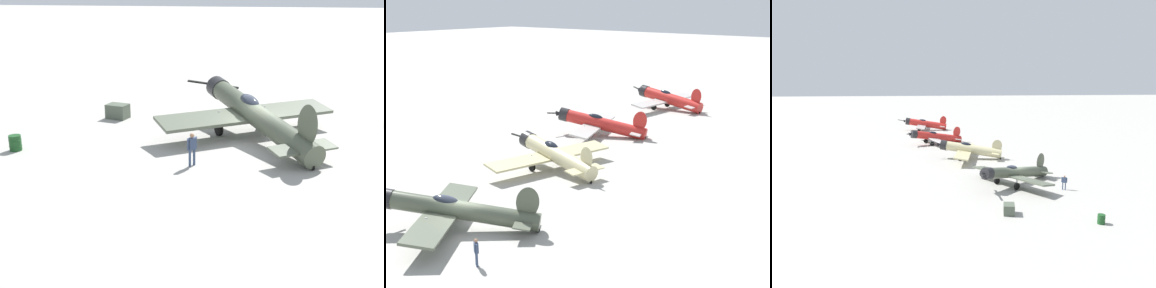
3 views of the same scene
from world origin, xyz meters
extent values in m
plane|color=#A8A59E|center=(0.00, 0.00, 0.00)|extent=(400.00, 400.00, 0.00)
cylinder|color=#4C5442|center=(0.00, 0.00, 1.39)|extent=(7.02, 9.05, 2.66)
cylinder|color=#232326|center=(2.88, -3.98, 2.10)|extent=(1.69, 1.64, 1.43)
cone|color=#232326|center=(3.26, -4.50, 2.19)|extent=(0.81, 0.82, 0.62)
cube|color=black|center=(3.35, -4.63, 2.19)|extent=(3.40, 0.34, 0.42)
ellipsoid|color=black|center=(0.60, -0.83, 2.05)|extent=(1.66, 1.89, 0.92)
cube|color=#565E4C|center=(0.72, -0.99, 1.23)|extent=(9.89, 7.97, 0.48)
ellipsoid|color=#4C5442|center=(-2.52, 3.48, 2.03)|extent=(1.14, 1.51, 2.22)
cube|color=#565E4C|center=(-2.40, 3.32, 0.86)|extent=(3.40, 2.89, 0.26)
cylinder|color=#999BA0|center=(2.30, -0.61, 0.92)|extent=(0.14, 0.14, 1.04)
cylinder|color=black|center=(2.30, -0.61, 0.40)|extent=(0.63, 0.77, 0.80)
cylinder|color=#999BA0|center=(-0.14, -2.37, 0.92)|extent=(0.14, 0.14, 1.04)
cylinder|color=black|center=(-0.14, -2.37, 0.40)|extent=(0.63, 0.77, 0.80)
cylinder|color=black|center=(-2.88, 3.97, 0.14)|extent=(0.25, 0.29, 0.28)
cylinder|color=#384766|center=(2.85, 4.71, 0.41)|extent=(0.12, 0.12, 0.82)
cylinder|color=#384766|center=(2.69, 4.46, 0.41)|extent=(0.12, 0.12, 0.82)
cube|color=#384766|center=(2.77, 4.58, 1.11)|extent=(0.43, 0.49, 0.58)
sphere|color=#A97957|center=(2.77, 4.58, 1.53)|extent=(0.22, 0.22, 0.22)
cylinder|color=#384766|center=(2.92, 4.81, 1.13)|extent=(0.09, 0.09, 0.55)
cylinder|color=#384766|center=(2.62, 4.35, 1.13)|extent=(0.09, 0.09, 0.55)
cube|color=#4C5647|center=(9.37, -3.01, 0.47)|extent=(1.50, 1.21, 0.94)
cylinder|color=#19471E|center=(12.32, 4.30, 0.41)|extent=(0.63, 0.63, 0.82)
torus|color=#19471E|center=(12.32, 4.30, 0.58)|extent=(0.67, 0.67, 0.04)
torus|color=#19471E|center=(12.32, 4.30, 0.25)|extent=(0.67, 0.67, 0.04)
camera|label=1|loc=(-1.73, 25.52, 8.13)|focal=44.51mm
camera|label=2|loc=(21.94, 27.56, 14.56)|focal=53.39mm
camera|label=3|loc=(40.65, -10.05, 12.30)|focal=34.52mm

